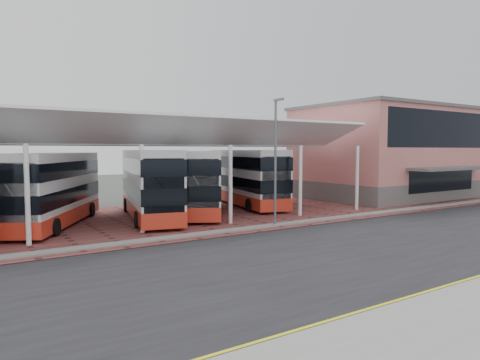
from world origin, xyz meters
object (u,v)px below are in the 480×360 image
at_px(terminal, 390,152).
at_px(bus_2, 54,190).
at_px(bus_5, 247,178).
at_px(bus_3, 150,184).
at_px(bus_4, 201,182).

height_order(terminal, bus_2, terminal).
xyz_separation_m(bus_2, bus_5, (15.80, 1.60, 0.10)).
bearing_deg(bus_5, bus_3, -156.56).
distance_m(terminal, bus_5, 17.26).
distance_m(bus_4, bus_5, 5.74).
bearing_deg(bus_3, bus_2, -171.89).
height_order(terminal, bus_5, terminal).
bearing_deg(bus_2, bus_3, 24.39).
bearing_deg(bus_5, bus_2, -163.04).
xyz_separation_m(bus_4, bus_5, (5.45, 1.81, 0.04)).
bearing_deg(terminal, bus_4, -179.36).
relative_size(bus_3, bus_4, 1.05).
distance_m(bus_3, bus_5, 9.86).
relative_size(bus_2, bus_5, 0.92).
bearing_deg(bus_4, terminal, 28.26).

